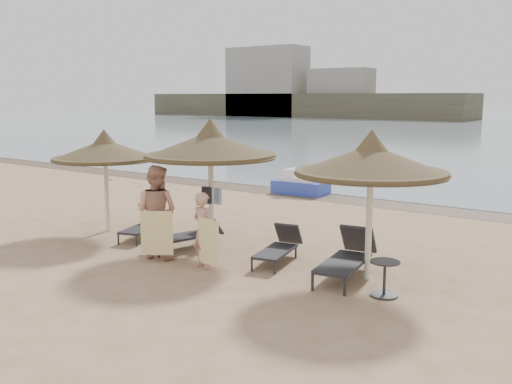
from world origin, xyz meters
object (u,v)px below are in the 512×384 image
lounger_far_right (348,256)px  pedal_boat (300,185)px  person_left (156,204)px  palapa_center (210,145)px  lounger_far_left (147,224)px  palapa_left (105,150)px  lounger_near_left (189,233)px  lounger_near_right (279,246)px  person_right (203,224)px  side_table (384,280)px  palapa_right (371,161)px

lounger_far_right → pedal_boat: size_ratio=1.08×
person_left → palapa_center: bearing=-122.0°
lounger_far_left → person_left: (1.54, -1.15, 0.85)m
palapa_left → lounger_near_left: (2.92, -0.04, -1.78)m
lounger_near_left → lounger_near_right: lounger_near_left is taller
person_right → lounger_near_right: bearing=-117.6°
side_table → person_left: 5.19m
palapa_right → person_left: palapa_right is taller
palapa_center → lounger_far_right: 4.10m
side_table → person_left: bearing=-173.6°
palapa_left → lounger_far_left: (1.33, 0.13, -1.80)m
lounger_near_right → pedal_boat: size_ratio=0.88×
palapa_center → lounger_near_left: bearing=-141.9°
palapa_center → person_right: palapa_center is taller
palapa_center → lounger_far_left: 2.89m
palapa_left → palapa_center: (3.33, 0.28, 0.27)m
lounger_far_left → person_left: bearing=-52.6°
lounger_far_left → side_table: size_ratio=2.73×
palapa_right → lounger_far_left: size_ratio=1.67×
lounger_near_left → person_left: bearing=-77.1°
side_table → pedal_boat: size_ratio=0.33×
pedal_boat → lounger_far_right: bearing=-56.3°
lounger_far_right → pedal_boat: 9.74m
lounger_far_right → pedal_boat: bearing=118.0°
lounger_near_left → lounger_far_right: 4.00m
lounger_far_left → lounger_near_left: bearing=-21.6°
pedal_boat → lounger_far_left: bearing=-91.3°
lounger_near_right → pedal_boat: 8.77m
palapa_left → person_right: (4.21, -1.02, -1.22)m
lounger_near_left → side_table: bearing=11.2°
lounger_near_right → palapa_left: bearing=170.9°
lounger_near_left → pedal_boat: size_ratio=0.95×
side_table → person_right: (-3.75, -0.56, 0.62)m
lounger_near_left → person_right: 1.71m
palapa_left → palapa_center: palapa_center is taller
palapa_left → person_right: bearing=-13.6°
lounger_near_left → person_left: person_left is taller
palapa_left → pedal_boat: 8.27m
lounger_far_left → lounger_near_left: lounger_near_left is taller
palapa_right → lounger_near_right: bearing=-179.9°
side_table → lounger_far_right: bearing=148.5°
palapa_center → palapa_right: size_ratio=1.04×
lounger_far_left → lounger_near_right: bearing=-13.8°
palapa_right → lounger_near_left: palapa_right is taller
palapa_right → pedal_boat: (-6.19, 7.72, -1.98)m
palapa_right → lounger_far_left: (-5.97, -0.14, -1.98)m
palapa_right → side_table: 2.24m
palapa_right → lounger_near_right: palapa_right is taller
lounger_far_right → person_left: 4.29m
side_table → person_right: 3.84m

